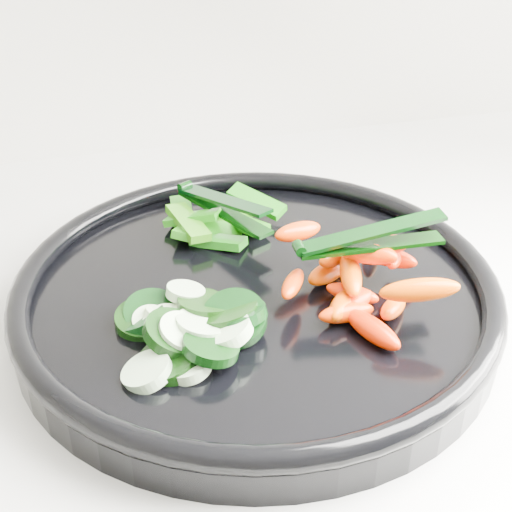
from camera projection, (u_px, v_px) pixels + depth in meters
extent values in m
cube|color=silver|center=(157.00, 307.00, 0.60)|extent=(2.02, 0.62, 0.03)
cylinder|color=black|center=(256.00, 302.00, 0.56)|extent=(0.48, 0.48, 0.02)
torus|color=black|center=(256.00, 282.00, 0.55)|extent=(0.49, 0.49, 0.02)
cylinder|color=black|center=(169.00, 360.00, 0.47)|extent=(0.06, 0.06, 0.03)
cylinder|color=beige|center=(147.00, 372.00, 0.46)|extent=(0.04, 0.04, 0.02)
cylinder|color=black|center=(175.00, 330.00, 0.50)|extent=(0.06, 0.06, 0.03)
cylinder|color=#DFFAC8|center=(170.00, 319.00, 0.51)|extent=(0.05, 0.05, 0.03)
cylinder|color=black|center=(154.00, 315.00, 0.52)|extent=(0.05, 0.05, 0.03)
cylinder|color=beige|center=(151.00, 322.00, 0.51)|extent=(0.03, 0.03, 0.02)
cylinder|color=black|center=(184.00, 358.00, 0.48)|extent=(0.05, 0.05, 0.02)
cylinder|color=beige|center=(188.00, 366.00, 0.47)|extent=(0.04, 0.04, 0.02)
cylinder|color=black|center=(193.00, 305.00, 0.53)|extent=(0.06, 0.06, 0.02)
cylinder|color=beige|center=(184.00, 315.00, 0.52)|extent=(0.04, 0.04, 0.02)
cylinder|color=black|center=(179.00, 321.00, 0.51)|extent=(0.05, 0.05, 0.01)
cylinder|color=#B9D7AC|center=(173.00, 326.00, 0.51)|extent=(0.04, 0.04, 0.01)
cylinder|color=black|center=(144.00, 320.00, 0.51)|extent=(0.05, 0.05, 0.02)
cylinder|color=beige|center=(168.00, 326.00, 0.51)|extent=(0.04, 0.04, 0.02)
cylinder|color=black|center=(141.00, 320.00, 0.51)|extent=(0.05, 0.05, 0.02)
cylinder|color=beige|center=(160.00, 321.00, 0.51)|extent=(0.05, 0.05, 0.02)
cylinder|color=black|center=(238.00, 316.00, 0.50)|extent=(0.05, 0.05, 0.03)
cylinder|color=beige|center=(228.00, 332.00, 0.48)|extent=(0.05, 0.05, 0.02)
cylinder|color=black|center=(206.00, 305.00, 0.51)|extent=(0.06, 0.06, 0.02)
cylinder|color=beige|center=(186.00, 292.00, 0.52)|extent=(0.04, 0.04, 0.01)
cylinder|color=black|center=(174.00, 334.00, 0.48)|extent=(0.06, 0.06, 0.03)
cylinder|color=#DAF9C7|center=(183.00, 334.00, 0.48)|extent=(0.05, 0.05, 0.03)
cylinder|color=black|center=(234.00, 318.00, 0.50)|extent=(0.06, 0.05, 0.03)
cylinder|color=#CCEDBD|center=(236.00, 313.00, 0.50)|extent=(0.03, 0.04, 0.03)
cylinder|color=black|center=(227.00, 313.00, 0.50)|extent=(0.07, 0.07, 0.02)
cylinder|color=#CDEABB|center=(231.00, 317.00, 0.50)|extent=(0.04, 0.04, 0.02)
cylinder|color=black|center=(211.00, 347.00, 0.47)|extent=(0.05, 0.05, 0.02)
cylinder|color=beige|center=(201.00, 326.00, 0.49)|extent=(0.05, 0.05, 0.02)
ellipsoid|color=#F83300|center=(353.00, 305.00, 0.52)|extent=(0.04, 0.03, 0.02)
ellipsoid|color=#F33E00|center=(346.00, 313.00, 0.51)|extent=(0.05, 0.02, 0.02)
ellipsoid|color=#F41300|center=(373.00, 329.00, 0.50)|extent=(0.04, 0.05, 0.02)
ellipsoid|color=#FA3600|center=(393.00, 308.00, 0.52)|extent=(0.04, 0.04, 0.02)
ellipsoid|color=#FF4700|center=(328.00, 273.00, 0.56)|extent=(0.05, 0.04, 0.02)
ellipsoid|color=#E65400|center=(343.00, 305.00, 0.52)|extent=(0.04, 0.05, 0.03)
ellipsoid|color=#F94100|center=(352.00, 293.00, 0.53)|extent=(0.04, 0.03, 0.02)
ellipsoid|color=#ED5700|center=(371.00, 245.00, 0.59)|extent=(0.03, 0.04, 0.02)
ellipsoid|color=#FF6300|center=(343.00, 251.00, 0.58)|extent=(0.05, 0.04, 0.02)
ellipsoid|color=#F72300|center=(293.00, 284.00, 0.52)|extent=(0.03, 0.04, 0.02)
ellipsoid|color=#FC2F00|center=(393.00, 257.00, 0.55)|extent=(0.03, 0.05, 0.02)
ellipsoid|color=#FD5E00|center=(335.00, 257.00, 0.55)|extent=(0.04, 0.03, 0.02)
ellipsoid|color=#F74F00|center=(351.00, 274.00, 0.53)|extent=(0.03, 0.06, 0.02)
ellipsoid|color=#FF1400|center=(387.00, 256.00, 0.55)|extent=(0.05, 0.04, 0.02)
ellipsoid|color=#FF5600|center=(366.00, 253.00, 0.53)|extent=(0.05, 0.05, 0.03)
ellipsoid|color=#EF2800|center=(298.00, 231.00, 0.56)|extent=(0.05, 0.03, 0.02)
ellipsoid|color=#DD3E00|center=(383.00, 247.00, 0.54)|extent=(0.05, 0.02, 0.02)
ellipsoid|color=#FF6400|center=(420.00, 290.00, 0.49)|extent=(0.06, 0.03, 0.03)
cube|color=#136D0A|center=(217.00, 230.00, 0.62)|extent=(0.06, 0.02, 0.03)
cube|color=#216809|center=(244.00, 224.00, 0.63)|extent=(0.04, 0.06, 0.02)
cube|color=#09660F|center=(218.00, 242.00, 0.61)|extent=(0.05, 0.04, 0.01)
cube|color=#1A6809|center=(227.00, 221.00, 0.64)|extent=(0.07, 0.05, 0.02)
cube|color=#236809|center=(182.00, 212.00, 0.65)|extent=(0.02, 0.05, 0.01)
cube|color=#186209|center=(192.00, 229.00, 0.62)|extent=(0.04, 0.06, 0.03)
cube|color=#21690A|center=(192.00, 218.00, 0.62)|extent=(0.05, 0.04, 0.02)
cube|color=#1F6509|center=(188.00, 222.00, 0.61)|extent=(0.03, 0.06, 0.01)
cube|color=#166B0A|center=(257.00, 201.00, 0.65)|extent=(0.05, 0.05, 0.02)
cylinder|color=black|center=(299.00, 248.00, 0.51)|extent=(0.01, 0.01, 0.01)
cube|color=black|center=(371.00, 245.00, 0.52)|extent=(0.11, 0.02, 0.00)
cube|color=black|center=(373.00, 232.00, 0.52)|extent=(0.11, 0.02, 0.02)
cylinder|color=black|center=(185.00, 186.00, 0.65)|extent=(0.01, 0.01, 0.01)
cube|color=black|center=(224.00, 212.00, 0.62)|extent=(0.06, 0.11, 0.00)
cube|color=black|center=(223.00, 200.00, 0.61)|extent=(0.06, 0.10, 0.02)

